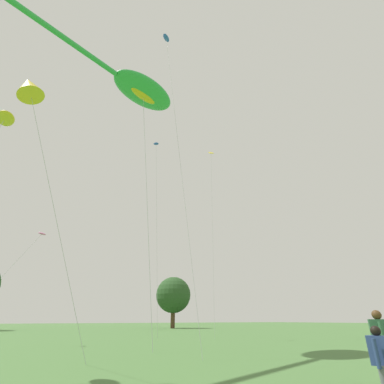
{
  "coord_description": "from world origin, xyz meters",
  "views": [
    {
      "loc": [
        -8.65,
        -1.58,
        1.5
      ],
      "look_at": [
        -0.56,
        11.47,
        8.29
      ],
      "focal_mm": 27.07,
      "sensor_mm": 36.0,
      "label": 1
    }
  ],
  "objects_px": {
    "person_child_front": "(382,360)",
    "small_kite_diamond_red": "(29,88)",
    "small_kite_stunt_black": "(211,176)",
    "small_kite_delta_white": "(167,43)",
    "person_photographer": "(383,341)",
    "tree_shrub_far": "(173,295)",
    "small_kite_tiny_distant": "(156,156)",
    "small_kite_bird_shape": "(40,236)",
    "big_show_kite": "(140,89)",
    "small_kite_box_yellow": "(5,119)"
  },
  "relations": [
    {
      "from": "person_child_front",
      "to": "small_kite_diamond_red",
      "type": "distance_m",
      "value": 14.42
    },
    {
      "from": "small_kite_stunt_black",
      "to": "small_kite_delta_white",
      "type": "bearing_deg",
      "value": -43.47
    },
    {
      "from": "person_photographer",
      "to": "tree_shrub_far",
      "type": "bearing_deg",
      "value": -57.61
    },
    {
      "from": "small_kite_stunt_black",
      "to": "tree_shrub_far",
      "type": "bearing_deg",
      "value": 166.84
    },
    {
      "from": "person_photographer",
      "to": "small_kite_tiny_distant",
      "type": "bearing_deg",
      "value": -42.53
    },
    {
      "from": "small_kite_delta_white",
      "to": "tree_shrub_far",
      "type": "bearing_deg",
      "value": -162.14
    },
    {
      "from": "small_kite_bird_shape",
      "to": "small_kite_diamond_red",
      "type": "xyz_separation_m",
      "value": [
        -2.3,
        -11.97,
        3.28
      ]
    },
    {
      "from": "small_kite_stunt_black",
      "to": "big_show_kite",
      "type": "bearing_deg",
      "value": -51.39
    },
    {
      "from": "small_kite_tiny_distant",
      "to": "small_kite_bird_shape",
      "type": "distance_m",
      "value": 14.81
    },
    {
      "from": "person_child_front",
      "to": "small_kite_bird_shape",
      "type": "xyz_separation_m",
      "value": [
        -4.93,
        20.0,
        6.28
      ]
    },
    {
      "from": "small_kite_box_yellow",
      "to": "small_kite_stunt_black",
      "type": "xyz_separation_m",
      "value": [
        18.78,
        11.2,
        7.27
      ]
    },
    {
      "from": "small_kite_diamond_red",
      "to": "tree_shrub_far",
      "type": "xyz_separation_m",
      "value": [
        29.86,
        42.29,
        -4.34
      ]
    },
    {
      "from": "small_kite_tiny_distant",
      "to": "tree_shrub_far",
      "type": "height_order",
      "value": "small_kite_tiny_distant"
    },
    {
      "from": "small_kite_stunt_black",
      "to": "small_kite_box_yellow",
      "type": "bearing_deg",
      "value": -51.13
    },
    {
      "from": "small_kite_box_yellow",
      "to": "person_photographer",
      "type": "bearing_deg",
      "value": 43.05
    },
    {
      "from": "small_kite_box_yellow",
      "to": "person_child_front",
      "type": "bearing_deg",
      "value": 33.39
    },
    {
      "from": "small_kite_bird_shape",
      "to": "person_child_front",
      "type": "bearing_deg",
      "value": -110.61
    },
    {
      "from": "big_show_kite",
      "to": "person_child_front",
      "type": "distance_m",
      "value": 21.72
    },
    {
      "from": "small_kite_bird_shape",
      "to": "small_kite_diamond_red",
      "type": "height_order",
      "value": "small_kite_diamond_red"
    },
    {
      "from": "big_show_kite",
      "to": "small_kite_stunt_black",
      "type": "xyz_separation_m",
      "value": [
        11.63,
        6.86,
        -1.42
      ]
    },
    {
      "from": "small_kite_box_yellow",
      "to": "small_kite_stunt_black",
      "type": "relative_size",
      "value": 0.47
    },
    {
      "from": "small_kite_stunt_black",
      "to": "small_kite_diamond_red",
      "type": "xyz_separation_m",
      "value": [
        -18.19,
        -12.25,
        -6.1
      ]
    },
    {
      "from": "person_child_front",
      "to": "small_kite_box_yellow",
      "type": "relative_size",
      "value": 0.15
    },
    {
      "from": "small_kite_bird_shape",
      "to": "small_kite_stunt_black",
      "type": "bearing_deg",
      "value": -33.45
    },
    {
      "from": "small_kite_box_yellow",
      "to": "small_kite_delta_white",
      "type": "relative_size",
      "value": 0.39
    },
    {
      "from": "person_child_front",
      "to": "person_photographer",
      "type": "distance_m",
      "value": 2.22
    },
    {
      "from": "small_kite_bird_shape",
      "to": "small_kite_diamond_red",
      "type": "bearing_deg",
      "value": -135.31
    },
    {
      "from": "small_kite_bird_shape",
      "to": "tree_shrub_far",
      "type": "height_order",
      "value": "tree_shrub_far"
    },
    {
      "from": "person_photographer",
      "to": "small_kite_diamond_red",
      "type": "distance_m",
      "value": 14.92
    },
    {
      "from": "small_kite_stunt_black",
      "to": "tree_shrub_far",
      "type": "height_order",
      "value": "small_kite_stunt_black"
    },
    {
      "from": "small_kite_stunt_black",
      "to": "small_kite_delta_white",
      "type": "distance_m",
      "value": 14.33
    },
    {
      "from": "person_photographer",
      "to": "small_kite_diamond_red",
      "type": "height_order",
      "value": "small_kite_diamond_red"
    },
    {
      "from": "tree_shrub_far",
      "to": "small_kite_tiny_distant",
      "type": "bearing_deg",
      "value": -122.21
    },
    {
      "from": "person_child_front",
      "to": "small_kite_delta_white",
      "type": "relative_size",
      "value": 0.06
    },
    {
      "from": "small_kite_bird_shape",
      "to": "small_kite_delta_white",
      "type": "bearing_deg",
      "value": -87.36
    },
    {
      "from": "small_kite_diamond_red",
      "to": "tree_shrub_far",
      "type": "distance_m",
      "value": 51.95
    },
    {
      "from": "small_kite_diamond_red",
      "to": "small_kite_tiny_distant",
      "type": "bearing_deg",
      "value": 171.11
    },
    {
      "from": "small_kite_box_yellow",
      "to": "small_kite_stunt_black",
      "type": "height_order",
      "value": "small_kite_stunt_black"
    },
    {
      "from": "small_kite_box_yellow",
      "to": "small_kite_bird_shape",
      "type": "xyz_separation_m",
      "value": [
        2.89,
        10.93,
        -2.1
      ]
    },
    {
      "from": "person_photographer",
      "to": "small_kite_diamond_red",
      "type": "bearing_deg",
      "value": 17.61
    },
    {
      "from": "small_kite_diamond_red",
      "to": "big_show_kite",
      "type": "bearing_deg",
      "value": 161.14
    },
    {
      "from": "small_kite_diamond_red",
      "to": "small_kite_bird_shape",
      "type": "bearing_deg",
      "value": -159.09
    },
    {
      "from": "person_child_front",
      "to": "tree_shrub_far",
      "type": "height_order",
      "value": "tree_shrub_far"
    },
    {
      "from": "small_kite_tiny_distant",
      "to": "tree_shrub_far",
      "type": "bearing_deg",
      "value": 97.55
    },
    {
      "from": "big_show_kite",
      "to": "person_photographer",
      "type": "distance_m",
      "value": 21.14
    },
    {
      "from": "small_kite_diamond_red",
      "to": "tree_shrub_far",
      "type": "bearing_deg",
      "value": 176.55
    },
    {
      "from": "big_show_kite",
      "to": "small_kite_delta_white",
      "type": "bearing_deg",
      "value": -52.92
    },
    {
      "from": "small_kite_tiny_distant",
      "to": "small_kite_box_yellow",
      "type": "bearing_deg",
      "value": -94.48
    },
    {
      "from": "small_kite_delta_white",
      "to": "small_kite_diamond_red",
      "type": "bearing_deg",
      "value": -14.79
    },
    {
      "from": "big_show_kite",
      "to": "person_photographer",
      "type": "relative_size",
      "value": 10.66
    }
  ]
}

